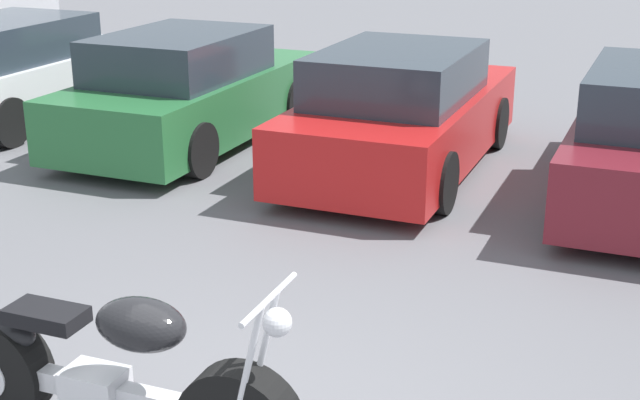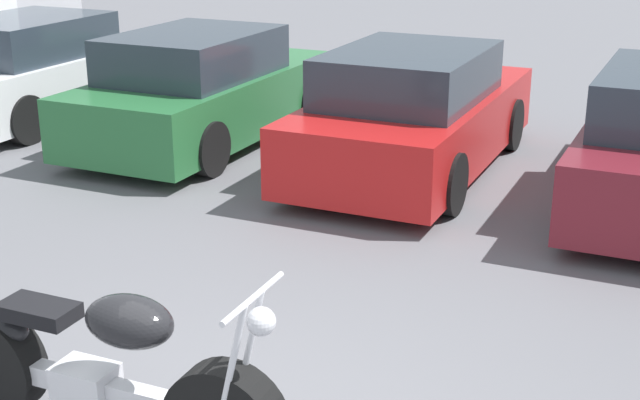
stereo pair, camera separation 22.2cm
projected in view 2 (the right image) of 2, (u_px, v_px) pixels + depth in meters
motorcycle at (99, 374)px, 4.93m from camera, size 2.25×0.62×1.11m
parked_car_white at (38, 70)px, 12.17m from camera, size 1.78×4.07×1.39m
parked_car_green at (203, 91)px, 10.94m from camera, size 1.78×4.07×1.39m
parked_car_red at (413, 114)px, 9.78m from camera, size 1.78×4.07×1.39m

